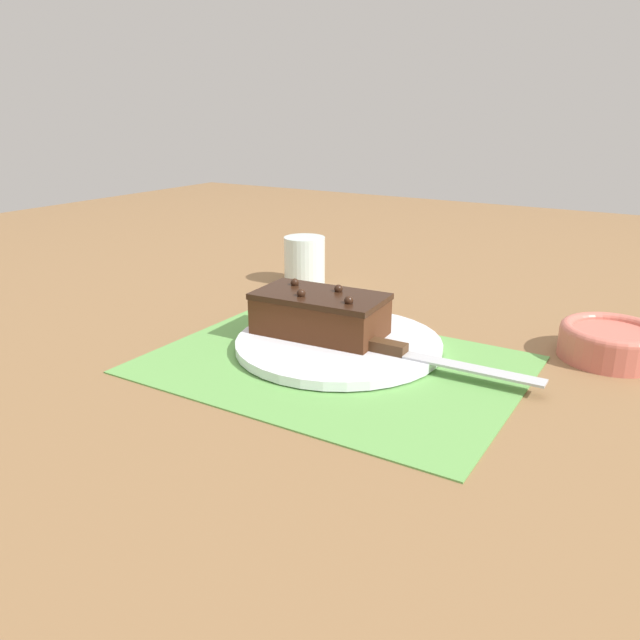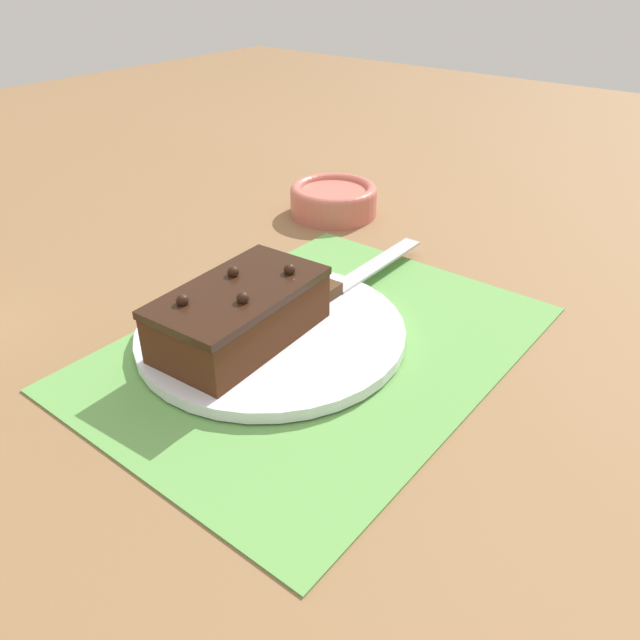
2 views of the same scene
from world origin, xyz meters
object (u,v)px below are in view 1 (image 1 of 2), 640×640
(drinking_glass, at_px, (305,260))
(cake_plate, at_px, (339,344))
(chocolate_cake, at_px, (320,313))
(serving_knife, at_px, (407,352))
(small_bowl, at_px, (611,341))

(drinking_glass, bearing_deg, cake_plate, -49.63)
(chocolate_cake, distance_m, serving_knife, 0.14)
(cake_plate, relative_size, chocolate_cake, 1.53)
(cake_plate, distance_m, small_bowl, 0.35)
(cake_plate, relative_size, small_bowl, 2.14)
(serving_knife, distance_m, small_bowl, 0.27)
(serving_knife, height_order, drinking_glass, drinking_glass)
(chocolate_cake, bearing_deg, cake_plate, -13.13)
(small_bowl, bearing_deg, cake_plate, -153.05)
(chocolate_cake, relative_size, serving_knife, 0.72)
(chocolate_cake, distance_m, small_bowl, 0.38)
(chocolate_cake, height_order, drinking_glass, drinking_glass)
(small_bowl, bearing_deg, chocolate_cake, -156.44)
(cake_plate, height_order, serving_knife, serving_knife)
(serving_knife, bearing_deg, drinking_glass, -130.30)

